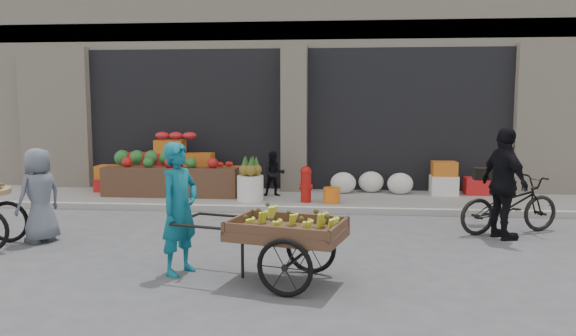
# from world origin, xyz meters

# --- Properties ---
(ground) EXTENTS (80.00, 80.00, 0.00)m
(ground) POSITION_xyz_m (0.00, 0.00, 0.00)
(ground) COLOR #424244
(ground) RESTS_ON ground
(sidewalk) EXTENTS (18.00, 2.20, 0.12)m
(sidewalk) POSITION_xyz_m (0.00, 4.10, 0.06)
(sidewalk) COLOR gray
(sidewalk) RESTS_ON ground
(building) EXTENTS (14.00, 6.45, 7.00)m
(building) POSITION_xyz_m (0.00, 8.03, 3.37)
(building) COLOR beige
(building) RESTS_ON ground
(fruit_display) EXTENTS (3.10, 1.12, 1.24)m
(fruit_display) POSITION_xyz_m (-2.48, 4.38, 0.67)
(fruit_display) COLOR red
(fruit_display) RESTS_ON sidewalk
(pineapple_bin) EXTENTS (0.52, 0.52, 0.50)m
(pineapple_bin) POSITION_xyz_m (-0.75, 3.60, 0.37)
(pineapple_bin) COLOR silver
(pineapple_bin) RESTS_ON sidewalk
(fire_hydrant) EXTENTS (0.22, 0.22, 0.71)m
(fire_hydrant) POSITION_xyz_m (0.35, 3.55, 0.50)
(fire_hydrant) COLOR #A5140F
(fire_hydrant) RESTS_ON sidewalk
(orange_bucket) EXTENTS (0.32, 0.32, 0.30)m
(orange_bucket) POSITION_xyz_m (0.85, 3.50, 0.27)
(orange_bucket) COLOR orange
(orange_bucket) RESTS_ON sidewalk
(right_bay_goods) EXTENTS (3.35, 0.60, 0.70)m
(right_bay_goods) POSITION_xyz_m (2.61, 4.70, 0.41)
(right_bay_goods) COLOR silver
(right_bay_goods) RESTS_ON sidewalk
(seated_person) EXTENTS (0.51, 0.43, 0.93)m
(seated_person) POSITION_xyz_m (-0.35, 4.20, 0.58)
(seated_person) COLOR black
(seated_person) RESTS_ON sidewalk
(banana_cart) EXTENTS (2.29, 1.36, 0.90)m
(banana_cart) POSITION_xyz_m (0.37, -0.99, 0.65)
(banana_cart) COLOR brown
(banana_cart) RESTS_ON ground
(vendor_woman) EXTENTS (0.58, 0.68, 1.59)m
(vendor_woman) POSITION_xyz_m (-0.90, -0.75, 0.79)
(vendor_woman) COLOR #0F5F73
(vendor_woman) RESTS_ON ground
(vendor_grey) EXTENTS (0.70, 0.81, 1.39)m
(vendor_grey) POSITION_xyz_m (-3.39, 0.56, 0.70)
(vendor_grey) COLOR slate
(vendor_grey) RESTS_ON ground
(bicycle) EXTENTS (1.82, 1.15, 0.90)m
(bicycle) POSITION_xyz_m (3.66, 1.78, 0.45)
(bicycle) COLOR black
(bicycle) RESTS_ON ground
(cyclist) EXTENTS (0.73, 1.07, 1.69)m
(cyclist) POSITION_xyz_m (3.46, 1.38, 0.84)
(cyclist) COLOR black
(cyclist) RESTS_ON ground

